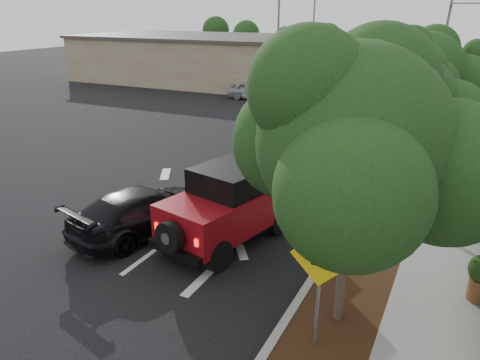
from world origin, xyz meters
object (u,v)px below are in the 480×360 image
Objects in this scene: silver_suv_ahead at (320,148)px; speed_hump_sign at (319,273)px; red_jeep at (232,203)px; black_suv_oncoming at (144,210)px.

speed_hump_sign is at bearing -55.17° from silver_suv_ahead.
red_jeep is 1.83× the size of speed_hump_sign.
black_suv_oncoming is at bearing 156.12° from speed_hump_sign.
speed_hump_sign reaches higher than red_jeep.
red_jeep is at bearing -149.83° from black_suv_oncoming.
silver_suv_ahead is 1.98× the size of speed_hump_sign.
red_jeep is 8.29m from silver_suv_ahead.
silver_suv_ahead is 1.05× the size of black_suv_oncoming.
black_suv_oncoming is at bearing -89.42° from silver_suv_ahead.
speed_hump_sign reaches higher than black_suv_oncoming.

